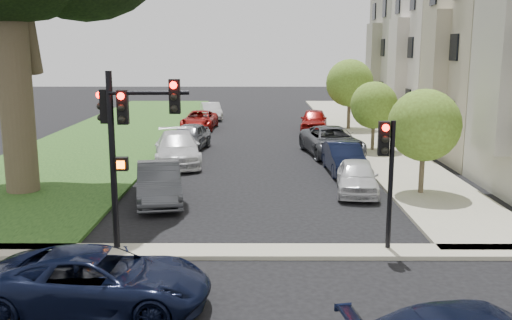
{
  "coord_description": "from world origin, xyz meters",
  "views": [
    {
      "loc": [
        0.05,
        -12.63,
        5.47
      ],
      "look_at": [
        0.0,
        5.0,
        2.0
      ],
      "focal_mm": 40.0,
      "sensor_mm": 36.0,
      "label": 1
    }
  ],
  "objects_px": {
    "car_cross_near": "(99,281)",
    "car_parked_2": "(332,141)",
    "car_parked_9": "(211,111)",
    "car_parked_0": "(357,177)",
    "car_parked_8": "(199,120)",
    "traffic_signal_main": "(126,129)",
    "small_tree_c": "(350,83)",
    "car_parked_3": "(314,120)",
    "car_parked_7": "(189,137)",
    "car_parked_5": "(159,183)",
    "small_tree_a": "(424,125)",
    "car_parked_6": "(177,148)",
    "small_tree_b": "(374,105)",
    "car_parked_1": "(344,158)",
    "traffic_signal_secondary": "(387,161)"
  },
  "relations": [
    {
      "from": "traffic_signal_main",
      "to": "car_parked_3",
      "type": "xyz_separation_m",
      "value": [
        7.23,
        23.03,
        -2.65
      ]
    },
    {
      "from": "car_parked_0",
      "to": "car_parked_5",
      "type": "relative_size",
      "value": 0.87
    },
    {
      "from": "small_tree_a",
      "to": "car_cross_near",
      "type": "height_order",
      "value": "small_tree_a"
    },
    {
      "from": "small_tree_b",
      "to": "car_parked_7",
      "type": "bearing_deg",
      "value": 177.65
    },
    {
      "from": "car_cross_near",
      "to": "car_parked_3",
      "type": "distance_m",
      "value": 27.54
    },
    {
      "from": "car_parked_1",
      "to": "car_parked_2",
      "type": "height_order",
      "value": "car_parked_2"
    },
    {
      "from": "small_tree_c",
      "to": "car_parked_3",
      "type": "distance_m",
      "value": 3.44
    },
    {
      "from": "car_parked_9",
      "to": "car_parked_2",
      "type": "bearing_deg",
      "value": -75.02
    },
    {
      "from": "car_cross_near",
      "to": "car_parked_2",
      "type": "xyz_separation_m",
      "value": [
        7.18,
        17.76,
        0.08
      ]
    },
    {
      "from": "car_parked_3",
      "to": "car_cross_near",
      "type": "bearing_deg",
      "value": -98.32
    },
    {
      "from": "traffic_signal_main",
      "to": "car_parked_5",
      "type": "xyz_separation_m",
      "value": [
        -0.08,
        5.03,
        -2.66
      ]
    },
    {
      "from": "traffic_signal_secondary",
      "to": "car_parked_3",
      "type": "bearing_deg",
      "value": 89.19
    },
    {
      "from": "traffic_signal_main",
      "to": "car_parked_9",
      "type": "relative_size",
      "value": 1.25
    },
    {
      "from": "small_tree_b",
      "to": "traffic_signal_secondary",
      "type": "relative_size",
      "value": 1.04
    },
    {
      "from": "car_cross_near",
      "to": "car_parked_6",
      "type": "xyz_separation_m",
      "value": [
        -0.49,
        15.54,
        0.1
      ]
    },
    {
      "from": "small_tree_a",
      "to": "car_parked_1",
      "type": "height_order",
      "value": "small_tree_a"
    },
    {
      "from": "small_tree_b",
      "to": "car_parked_7",
      "type": "relative_size",
      "value": 0.88
    },
    {
      "from": "car_parked_0",
      "to": "car_parked_8",
      "type": "distance_m",
      "value": 19.12
    },
    {
      "from": "car_parked_8",
      "to": "car_cross_near",
      "type": "bearing_deg",
      "value": -85.18
    },
    {
      "from": "car_cross_near",
      "to": "car_parked_0",
      "type": "xyz_separation_m",
      "value": [
        7.15,
        9.94,
        -0.01
      ]
    },
    {
      "from": "car_parked_2",
      "to": "car_parked_3",
      "type": "height_order",
      "value": "car_parked_2"
    },
    {
      "from": "small_tree_a",
      "to": "small_tree_c",
      "type": "distance_m",
      "value": 17.47
    },
    {
      "from": "small_tree_b",
      "to": "car_parked_0",
      "type": "distance_m",
      "value": 9.36
    },
    {
      "from": "small_tree_a",
      "to": "car_parked_1",
      "type": "distance_m",
      "value": 5.01
    },
    {
      "from": "traffic_signal_secondary",
      "to": "car_parked_0",
      "type": "bearing_deg",
      "value": 86.74
    },
    {
      "from": "car_parked_2",
      "to": "car_parked_8",
      "type": "distance_m",
      "value": 12.41
    },
    {
      "from": "car_cross_near",
      "to": "car_parked_9",
      "type": "distance_m",
      "value": 32.98
    },
    {
      "from": "car_parked_9",
      "to": "small_tree_c",
      "type": "bearing_deg",
      "value": -42.39
    },
    {
      "from": "small_tree_c",
      "to": "car_cross_near",
      "type": "distance_m",
      "value": 28.77
    },
    {
      "from": "car_parked_6",
      "to": "car_parked_8",
      "type": "bearing_deg",
      "value": 81.5
    },
    {
      "from": "small_tree_a",
      "to": "car_cross_near",
      "type": "bearing_deg",
      "value": -134.75
    },
    {
      "from": "small_tree_b",
      "to": "car_parked_0",
      "type": "height_order",
      "value": "small_tree_b"
    },
    {
      "from": "car_parked_9",
      "to": "traffic_signal_main",
      "type": "bearing_deg",
      "value": -100.84
    },
    {
      "from": "car_parked_7",
      "to": "small_tree_a",
      "type": "bearing_deg",
      "value": -35.73
    },
    {
      "from": "small_tree_c",
      "to": "traffic_signal_main",
      "type": "distance_m",
      "value": 25.36
    },
    {
      "from": "small_tree_a",
      "to": "car_parked_7",
      "type": "distance_m",
      "value": 13.93
    },
    {
      "from": "car_parked_9",
      "to": "traffic_signal_secondary",
      "type": "bearing_deg",
      "value": -87.66
    },
    {
      "from": "small_tree_a",
      "to": "car_parked_2",
      "type": "xyz_separation_m",
      "value": [
        -2.32,
        8.18,
        -1.93
      ]
    },
    {
      "from": "car_parked_5",
      "to": "car_parked_7",
      "type": "relative_size",
      "value": 1.01
    },
    {
      "from": "traffic_signal_main",
      "to": "traffic_signal_secondary",
      "type": "xyz_separation_m",
      "value": [
        6.9,
        -0.04,
        -0.86
      ]
    },
    {
      "from": "car_parked_6",
      "to": "car_parked_9",
      "type": "xyz_separation_m",
      "value": [
        0.2,
        17.44,
        -0.11
      ]
    },
    {
      "from": "small_tree_c",
      "to": "car_parked_8",
      "type": "height_order",
      "value": "small_tree_c"
    },
    {
      "from": "car_parked_0",
      "to": "car_parked_8",
      "type": "height_order",
      "value": "car_parked_0"
    },
    {
      "from": "car_parked_7",
      "to": "car_parked_9",
      "type": "relative_size",
      "value": 1.09
    },
    {
      "from": "small_tree_c",
      "to": "car_parked_3",
      "type": "xyz_separation_m",
      "value": [
        -2.39,
        -0.44,
        -2.44
      ]
    },
    {
      "from": "car_parked_7",
      "to": "car_parked_6",
      "type": "bearing_deg",
      "value": -83.27
    },
    {
      "from": "car_parked_7",
      "to": "car_parked_8",
      "type": "relative_size",
      "value": 0.94
    },
    {
      "from": "traffic_signal_main",
      "to": "car_cross_near",
      "type": "distance_m",
      "value": 4.5
    },
    {
      "from": "car_cross_near",
      "to": "car_parked_0",
      "type": "relative_size",
      "value": 1.25
    },
    {
      "from": "traffic_signal_main",
      "to": "small_tree_c",
      "type": "bearing_deg",
      "value": 67.72
    }
  ]
}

